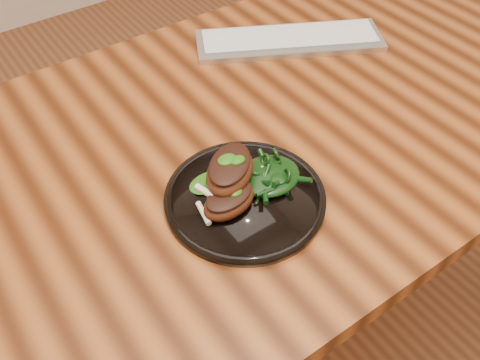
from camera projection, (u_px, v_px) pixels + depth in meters
name	position (u px, v px, depth m)	size (l,w,h in m)	color
desk	(230.00, 169.00, 1.02)	(1.60, 0.80, 0.75)	#381707
plate	(245.00, 198.00, 0.85)	(0.26, 0.26, 0.02)	black
lamb_chop_front	(229.00, 200.00, 0.81)	(0.10, 0.07, 0.04)	#491F0E
lamb_chop_back	(230.00, 170.00, 0.82)	(0.13, 0.12, 0.05)	#491F0E
herb_smear	(209.00, 182.00, 0.86)	(0.07, 0.05, 0.00)	#134707
greens_heap	(269.00, 173.00, 0.85)	(0.10, 0.10, 0.04)	black
keyboard	(289.00, 40.00, 1.17)	(0.42, 0.30, 0.02)	#B4B7B9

